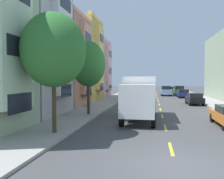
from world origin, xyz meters
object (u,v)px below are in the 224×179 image
object	(u,v)px
delivery_box_truck	(141,95)
moving_sky_sedan	(166,91)
parked_sedan_teal	(173,89)
parked_hatchback_black	(195,99)
parked_suv_red	(133,91)
street_tree_second	(88,64)
parked_hatchback_white	(138,89)
parked_wagon_navy	(183,93)
parked_suv_forest	(179,90)
parked_sedan_charcoal	(128,96)
street_tree_nearest	(54,50)

from	to	relation	value
delivery_box_truck	moving_sky_sedan	bearing A→B (deg)	83.04
parked_sedan_teal	parked_hatchback_black	size ratio (longest dim) A/B	1.13
delivery_box_truck	parked_suv_red	xyz separation A→B (m)	(-2.69, 27.49, -0.94)
street_tree_second	parked_suv_red	xyz separation A→B (m)	(1.91, 26.40, -3.55)
parked_hatchback_white	parked_hatchback_black	bearing A→B (deg)	-74.07
delivery_box_truck	parked_sedan_teal	size ratio (longest dim) A/B	1.78
parked_hatchback_black	parked_hatchback_white	world-z (taller)	same
parked_wagon_navy	parked_hatchback_white	world-z (taller)	same
street_tree_second	parked_sedan_teal	xyz separation A→B (m)	(10.60, 40.40, -3.79)
delivery_box_truck	parked_wagon_navy	size ratio (longest dim) A/B	1.72
street_tree_second	parked_suv_forest	world-z (taller)	street_tree_second
parked_sedan_charcoal	parked_sedan_teal	size ratio (longest dim) A/B	1.00
street_tree_nearest	parked_suv_forest	distance (m)	39.42
parked_suv_red	moving_sky_sedan	distance (m)	6.58
parked_sedan_teal	parked_hatchback_white	world-z (taller)	parked_hatchback_white
parked_suv_red	parked_suv_forest	distance (m)	9.71
street_tree_nearest	parked_wagon_navy	bearing A→B (deg)	70.73
parked_suv_forest	moving_sky_sedan	world-z (taller)	same
parked_sedan_teal	parked_hatchback_white	xyz separation A→B (m)	(-8.63, 1.60, 0.01)
delivery_box_truck	parked_hatchback_black	world-z (taller)	delivery_box_truck
street_tree_second	parked_hatchback_black	distance (m)	15.94
street_tree_second	parked_wagon_navy	size ratio (longest dim) A/B	1.36
parked_wagon_navy	street_tree_second	bearing A→B (deg)	-114.74
parked_sedan_charcoal	moving_sky_sedan	bearing A→B (deg)	63.98
parked_hatchback_white	parked_sedan_teal	bearing A→B (deg)	-10.48
parked_sedan_charcoal	parked_suv_forest	bearing A→B (deg)	58.72
parked_sedan_teal	parked_suv_forest	distance (m)	10.20
parked_sedan_charcoal	delivery_box_truck	bearing A→B (deg)	-80.94
street_tree_second	delivery_box_truck	size ratio (longest dim) A/B	0.79
street_tree_nearest	parked_wagon_navy	world-z (taller)	street_tree_nearest
delivery_box_truck	parked_suv_forest	world-z (taller)	delivery_box_truck
parked_suv_red	parked_sedan_teal	xyz separation A→B (m)	(8.69, 14.00, -0.24)
parked_suv_red	parked_hatchback_black	world-z (taller)	parked_suv_red
parked_suv_red	parked_sedan_charcoal	bearing A→B (deg)	-89.82
parked_suv_red	parked_sedan_charcoal	xyz separation A→B (m)	(0.03, -10.85, -0.24)
street_tree_second	parked_sedan_teal	size ratio (longest dim) A/B	1.41
street_tree_nearest	parked_hatchback_white	xyz separation A→B (m)	(1.97, 49.49, -4.09)
parked_suv_red	moving_sky_sedan	world-z (taller)	same
delivery_box_truck	parked_hatchback_white	xyz separation A→B (m)	(-2.63, 43.09, -1.17)
parked_sedan_charcoal	parked_hatchback_black	size ratio (longest dim) A/B	1.12
parked_suv_red	parked_sedan_teal	size ratio (longest dim) A/B	1.06
parked_wagon_navy	moving_sky_sedan	bearing A→B (deg)	118.92
parked_sedan_teal	moving_sky_sedan	size ratio (longest dim) A/B	0.95
delivery_box_truck	parked_wagon_navy	bearing A→B (deg)	75.77
parked_hatchback_white	parked_suv_red	bearing A→B (deg)	-90.22
parked_wagon_navy	parked_hatchback_white	bearing A→B (deg)	115.72
street_tree_nearest	parked_sedan_charcoal	distance (m)	23.49
parked_hatchback_white	parked_sedan_charcoal	bearing A→B (deg)	-90.06
street_tree_second	parked_suv_red	world-z (taller)	street_tree_second
street_tree_nearest	parked_suv_red	bearing A→B (deg)	86.77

